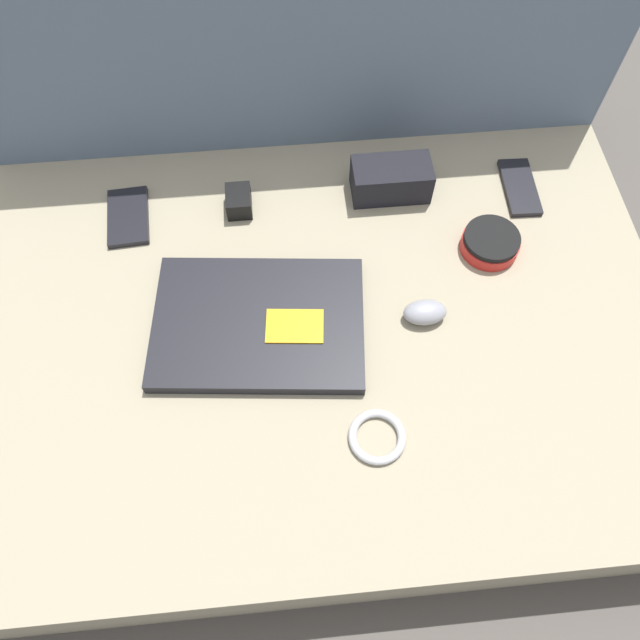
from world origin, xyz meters
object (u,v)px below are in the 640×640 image
(phone_silver, at_px, (128,217))
(charger_brick, at_px, (239,201))
(speaker_puck, at_px, (490,243))
(phone_black, at_px, (520,187))
(laptop, at_px, (259,323))
(computer_mouse, at_px, (425,312))
(camera_pouch, at_px, (391,179))

(phone_silver, xyz_separation_m, charger_brick, (0.20, 0.01, 0.01))
(speaker_puck, bearing_deg, charger_brick, 163.12)
(phone_black, height_order, charger_brick, charger_brick)
(laptop, distance_m, charger_brick, 0.25)
(laptop, bearing_deg, computer_mouse, 4.30)
(computer_mouse, relative_size, speaker_puck, 0.71)
(computer_mouse, bearing_deg, charger_brick, 138.02)
(camera_pouch, distance_m, charger_brick, 0.27)
(speaker_puck, distance_m, charger_brick, 0.44)
(laptop, relative_size, charger_brick, 6.11)
(phone_silver, relative_size, charger_brick, 2.22)
(laptop, height_order, phone_silver, laptop)
(laptop, relative_size, computer_mouse, 5.05)
(camera_pouch, relative_size, charger_brick, 2.40)
(speaker_puck, distance_m, phone_black, 0.15)
(phone_black, height_order, camera_pouch, camera_pouch)
(computer_mouse, xyz_separation_m, charger_brick, (-0.29, 0.25, 0.00))
(laptop, bearing_deg, phone_black, 32.28)
(computer_mouse, height_order, charger_brick, charger_brick)
(computer_mouse, bearing_deg, laptop, 177.61)
(camera_pouch, bearing_deg, computer_mouse, -86.51)
(laptop, distance_m, camera_pouch, 0.36)
(speaker_puck, xyz_separation_m, phone_black, (0.09, 0.13, -0.01))
(phone_silver, distance_m, charger_brick, 0.20)
(laptop, bearing_deg, camera_pouch, 51.90)
(laptop, relative_size, speaker_puck, 3.60)
(computer_mouse, bearing_deg, speaker_puck, 41.65)
(camera_pouch, bearing_deg, phone_silver, -177.72)
(charger_brick, bearing_deg, phone_silver, -178.41)
(speaker_puck, height_order, camera_pouch, camera_pouch)
(camera_pouch, bearing_deg, charger_brick, -177.22)
(camera_pouch, bearing_deg, laptop, -133.96)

